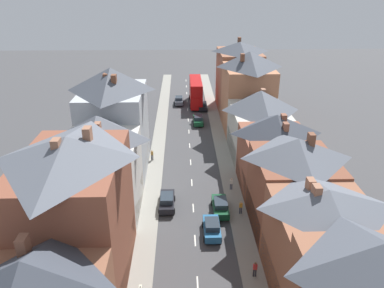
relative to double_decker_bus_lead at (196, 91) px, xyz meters
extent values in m
cube|color=gray|center=(-6.89, -25.68, -2.75)|extent=(2.20, 104.00, 0.14)
cube|color=gray|center=(3.31, -25.68, -2.75)|extent=(2.20, 104.00, 0.14)
cube|color=silver|center=(-1.79, -51.68, -2.81)|extent=(0.14, 1.80, 0.01)
cube|color=silver|center=(-1.79, -45.68, -2.81)|extent=(0.14, 1.80, 0.01)
cube|color=silver|center=(-1.79, -39.68, -2.81)|extent=(0.14, 1.80, 0.01)
cube|color=silver|center=(-1.79, -33.68, -2.81)|extent=(0.14, 1.80, 0.01)
cube|color=silver|center=(-1.79, -27.68, -2.81)|extent=(0.14, 1.80, 0.01)
cube|color=silver|center=(-1.79, -21.68, -2.81)|extent=(0.14, 1.80, 0.01)
cube|color=silver|center=(-1.79, -15.68, -2.81)|extent=(0.14, 1.80, 0.01)
cube|color=silver|center=(-1.79, -9.68, -2.81)|extent=(0.14, 1.80, 0.01)
cube|color=silver|center=(-1.79, -3.68, -2.81)|extent=(0.14, 1.80, 0.01)
cube|color=silver|center=(-1.79, 2.32, -2.81)|extent=(0.14, 1.80, 0.01)
cube|color=silver|center=(-1.79, 8.32, -2.81)|extent=(0.14, 1.80, 0.01)
cube|color=silver|center=(-1.79, 14.32, -2.81)|extent=(0.14, 1.80, 0.01)
cube|color=silver|center=(-1.79, 20.32, -2.81)|extent=(0.14, 1.80, 0.01)
pyramid|color=#383D47|center=(-11.99, -60.73, 6.56)|extent=(8.00, 9.13, 2.91)
cube|color=brown|center=(-12.84, -58.33, 7.17)|extent=(0.60, 0.90, 1.20)
cube|color=brown|center=(-11.99, -50.31, 3.18)|extent=(8.00, 11.71, 12.00)
cube|color=black|center=(-8.05, -50.31, -1.22)|extent=(0.12, 10.77, 3.20)
pyramid|color=#565B66|center=(-11.99, -50.31, 10.09)|extent=(8.00, 11.71, 1.83)
cube|color=#99664C|center=(-10.53, -49.36, 10.73)|extent=(0.60, 0.90, 1.27)
cube|color=#99664C|center=(-12.44, -51.22, 10.63)|extent=(0.60, 0.90, 1.08)
cube|color=silver|center=(-11.99, -39.92, 1.65)|extent=(8.00, 9.07, 8.93)
cube|color=olive|center=(-8.05, -39.92, -1.22)|extent=(0.12, 8.35, 3.20)
pyramid|color=#565B66|center=(-11.99, -39.92, 7.55)|extent=(8.00, 9.07, 2.87)
cube|color=#99664C|center=(-11.45, -41.96, 8.25)|extent=(0.60, 0.90, 1.40)
cube|color=#ADB2B7|center=(-11.99, -30.00, 3.07)|extent=(8.00, 10.78, 11.77)
cube|color=olive|center=(-8.05, -30.00, -1.22)|extent=(0.12, 9.92, 3.20)
pyramid|color=#474C56|center=(-11.99, -30.00, 10.38)|extent=(8.00, 10.78, 2.86)
cube|color=brown|center=(-11.21, -32.13, 10.90)|extent=(0.60, 0.90, 1.04)
cube|color=brown|center=(-12.38, -30.97, 10.83)|extent=(0.60, 0.90, 0.91)
pyramid|color=#474C56|center=(8.41, -60.52, 7.46)|extent=(8.00, 8.23, 2.31)
cube|color=brown|center=(8.41, -52.25, 1.29)|extent=(8.00, 8.30, 8.22)
cube|color=navy|center=(4.47, -52.25, -1.22)|extent=(0.12, 7.64, 3.20)
pyramid|color=#565B66|center=(8.41, -52.25, 6.24)|extent=(8.00, 8.30, 1.66)
cube|color=#99664C|center=(7.43, -50.78, 6.72)|extent=(0.60, 0.90, 0.96)
cube|color=#99664C|center=(7.48, -52.09, 6.80)|extent=(0.60, 0.90, 1.13)
cube|color=brown|center=(8.41, -43.73, 1.41)|extent=(8.00, 8.73, 8.45)
cube|color=navy|center=(4.47, -43.73, -1.22)|extent=(0.12, 8.03, 3.20)
pyramid|color=#565B66|center=(8.41, -43.73, 6.70)|extent=(8.00, 8.73, 2.12)
cube|color=brown|center=(9.61, -43.79, 7.49)|extent=(0.60, 0.90, 1.59)
cube|color=brown|center=(8.41, -35.19, 0.97)|extent=(8.00, 8.34, 7.58)
cube|color=black|center=(4.47, -35.19, -1.22)|extent=(0.12, 7.67, 3.20)
pyramid|color=#383D47|center=(8.41, -35.19, 5.97)|extent=(8.00, 8.34, 2.42)
cube|color=brown|center=(8.93, -37.26, 6.45)|extent=(0.60, 0.90, 0.96)
cube|color=brown|center=(9.17, -35.27, 6.61)|extent=(0.60, 0.90, 1.27)
cube|color=#BCB7A8|center=(8.41, -25.49, 0.83)|extent=(8.00, 11.07, 7.29)
cube|color=#1E5133|center=(4.47, -25.49, -1.22)|extent=(0.12, 10.19, 3.20)
pyramid|color=#565B66|center=(8.41, -25.49, 5.92)|extent=(8.00, 11.07, 2.91)
cube|color=#99664C|center=(8.85, -24.62, 6.65)|extent=(0.60, 0.90, 1.46)
cube|color=#B2704C|center=(8.41, -14.66, 2.79)|extent=(8.00, 10.58, 11.22)
cube|color=maroon|center=(4.47, -14.66, -1.22)|extent=(0.12, 9.73, 3.20)
pyramid|color=#474C56|center=(8.41, -14.66, 9.69)|extent=(8.00, 10.58, 2.58)
cube|color=brown|center=(6.92, -16.31, 10.30)|extent=(0.60, 0.90, 1.22)
cube|color=brown|center=(8.41, -3.62, 3.12)|extent=(8.00, 11.51, 11.87)
cube|color=black|center=(4.47, -3.62, -1.22)|extent=(0.12, 10.59, 3.20)
pyramid|color=#383D47|center=(8.41, -3.62, 9.95)|extent=(8.00, 11.51, 1.79)
cube|color=brown|center=(8.40, -2.41, 10.73)|extent=(0.60, 0.90, 1.56)
cube|color=#B70F0F|center=(0.01, -0.02, -1.17)|extent=(2.44, 10.80, 2.50)
cube|color=#B70F0F|center=(0.01, -0.02, 1.23)|extent=(2.44, 10.58, 2.30)
cube|color=#B70F0F|center=(0.01, -0.02, 2.43)|extent=(2.39, 10.37, 0.10)
cube|color=#28333D|center=(0.01, 5.33, -0.97)|extent=(2.20, 0.10, 1.20)
cube|color=#28333D|center=(0.01, 5.33, 1.33)|extent=(2.20, 0.10, 1.10)
cube|color=#28333D|center=(-1.18, -0.02, -0.92)|extent=(0.06, 9.18, 0.90)
cube|color=#28333D|center=(-1.18, -0.02, 1.33)|extent=(0.06, 9.18, 0.90)
cube|color=yellow|center=(0.01, 5.33, 2.13)|extent=(1.34, 0.08, 0.32)
cylinder|color=black|center=(-1.21, 3.32, -2.32)|extent=(0.30, 1.00, 1.00)
cylinder|color=black|center=(1.23, 3.32, -2.32)|extent=(0.30, 1.00, 1.00)
cylinder|color=black|center=(-1.21, -2.99, -2.32)|extent=(0.30, 1.00, 1.00)
cylinder|color=black|center=(1.23, -2.99, -2.32)|extent=(0.30, 1.00, 1.00)
cube|color=#236093|center=(0.01, -44.65, -2.11)|extent=(1.70, 4.04, 0.79)
cube|color=#28333D|center=(0.01, -44.85, -1.42)|extent=(1.46, 2.02, 0.60)
cylinder|color=black|center=(-0.84, -43.40, -2.51)|extent=(0.20, 0.62, 0.62)
cylinder|color=black|center=(0.86, -43.40, -2.51)|extent=(0.20, 0.62, 0.62)
cylinder|color=black|center=(-0.84, -45.90, -2.51)|extent=(0.20, 0.62, 0.62)
cylinder|color=black|center=(0.86, -45.90, -2.51)|extent=(0.20, 0.62, 0.62)
cube|color=#4C515B|center=(-3.59, 0.13, -2.11)|extent=(1.70, 4.39, 0.79)
cube|color=#28333D|center=(-3.59, -0.09, -1.42)|extent=(1.46, 2.19, 0.60)
cylinder|color=black|center=(-4.44, 1.49, -2.51)|extent=(0.20, 0.62, 0.62)
cylinder|color=black|center=(-2.74, 1.49, -2.51)|extent=(0.20, 0.62, 0.62)
cylinder|color=black|center=(-4.44, -1.23, -2.51)|extent=(0.20, 0.62, 0.62)
cylinder|color=black|center=(-2.74, -1.23, -2.51)|extent=(0.20, 0.62, 0.62)
cube|color=black|center=(1.31, -3.80, -2.12)|extent=(1.70, 3.80, 0.77)
cube|color=#28333D|center=(1.31, -3.99, -1.44)|extent=(1.46, 1.90, 0.60)
cylinder|color=black|center=(0.46, -2.62, -2.51)|extent=(0.20, 0.62, 0.62)
cylinder|color=black|center=(2.16, -2.62, -2.51)|extent=(0.20, 0.62, 0.62)
cylinder|color=black|center=(0.46, -4.98, -2.51)|extent=(0.20, 0.62, 0.62)
cylinder|color=black|center=(2.16, -4.98, -2.51)|extent=(0.20, 0.62, 0.62)
cube|color=black|center=(-4.89, -39.30, -2.13)|extent=(1.70, 4.44, 0.75)
cube|color=#28333D|center=(-4.89, -39.52, -1.46)|extent=(1.46, 2.22, 0.60)
cylinder|color=black|center=(-5.74, -37.92, -2.51)|extent=(0.20, 0.62, 0.62)
cylinder|color=black|center=(-4.04, -37.92, -2.51)|extent=(0.20, 0.62, 0.62)
cylinder|color=black|center=(-5.74, -40.68, -2.51)|extent=(0.20, 0.62, 0.62)
cylinder|color=black|center=(-4.04, -40.68, -2.51)|extent=(0.20, 0.62, 0.62)
cube|color=#144728|center=(0.01, -11.94, -2.12)|extent=(1.70, 4.46, 0.78)
cube|color=#28333D|center=(0.01, -12.16, -1.43)|extent=(1.46, 2.23, 0.60)
cylinder|color=black|center=(-0.84, -10.56, -2.51)|extent=(0.20, 0.62, 0.62)
cylinder|color=black|center=(0.86, -10.56, -2.51)|extent=(0.20, 0.62, 0.62)
cylinder|color=black|center=(-0.84, -13.32, -2.51)|extent=(0.20, 0.62, 0.62)
cylinder|color=black|center=(0.86, -13.32, -2.51)|extent=(0.20, 0.62, 0.62)
cube|color=#144728|center=(1.31, -40.57, -2.12)|extent=(1.70, 4.36, 0.78)
cube|color=#28333D|center=(1.31, -40.79, -1.43)|extent=(1.46, 2.18, 0.60)
cylinder|color=black|center=(0.46, -39.22, -2.51)|extent=(0.20, 0.62, 0.62)
cylinder|color=black|center=(2.16, -39.22, -2.51)|extent=(0.20, 0.62, 0.62)
cylinder|color=black|center=(0.46, -41.92, -2.51)|extent=(0.20, 0.62, 0.62)
cylinder|color=black|center=(2.16, -41.92, -2.51)|extent=(0.20, 0.62, 0.62)
cylinder|color=#23232D|center=(3.32, -51.05, -2.26)|extent=(0.14, 0.14, 0.84)
cylinder|color=#23232D|center=(3.50, -51.05, -2.26)|extent=(0.14, 0.14, 0.84)
cube|color=red|center=(3.41, -51.05, -1.57)|extent=(0.36, 0.22, 0.54)
sphere|color=brown|center=(3.41, -51.05, -1.18)|extent=(0.22, 0.22, 0.22)
cylinder|color=#3D4256|center=(3.51, -41.15, -2.26)|extent=(0.14, 0.14, 0.84)
cylinder|color=#3D4256|center=(3.69, -41.15, -2.26)|extent=(0.14, 0.14, 0.84)
cube|color=gold|center=(3.60, -41.15, -1.57)|extent=(0.36, 0.22, 0.54)
sphere|color=tan|center=(3.60, -41.15, -1.18)|extent=(0.22, 0.22, 0.22)
cylinder|color=#3D4256|center=(3.09, -35.80, -2.26)|extent=(0.14, 0.14, 0.84)
cylinder|color=#3D4256|center=(3.27, -35.80, -2.26)|extent=(0.14, 0.14, 0.84)
cube|color=silver|center=(3.18, -35.80, -1.57)|extent=(0.36, 0.22, 0.54)
sphere|color=beige|center=(3.18, -35.80, -1.18)|extent=(0.22, 0.22, 0.22)
cylinder|color=#23232D|center=(-7.57, -27.03, -2.26)|extent=(0.14, 0.14, 0.84)
cylinder|color=#23232D|center=(-7.39, -27.03, -2.26)|extent=(0.14, 0.14, 0.84)
cube|color=#A87A38|center=(-7.48, -27.03, -1.57)|extent=(0.36, 0.22, 0.54)
sphere|color=beige|center=(-7.48, -27.03, -1.18)|extent=(0.22, 0.22, 0.22)
cube|color=beige|center=(-6.04, -57.28, 2.50)|extent=(0.20, 0.32, 0.20)
camera|label=1|loc=(-3.02, -76.99, 22.17)|focal=35.00mm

